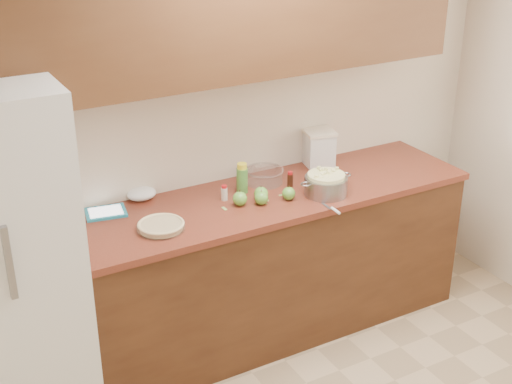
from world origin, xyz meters
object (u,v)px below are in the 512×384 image
pie (161,226)px  colander (326,184)px  flour_canister (319,147)px  tablet (106,212)px

pie → colander: size_ratio=0.75×
pie → flour_canister: bearing=16.0°
flour_canister → tablet: flour_canister is taller
pie → colander: 1.00m
pie → tablet: size_ratio=1.04×
colander → flour_canister: bearing=61.8°
tablet → colander: bearing=-7.3°
flour_canister → tablet: (-1.41, -0.03, -0.11)m
colander → pie: bearing=177.1°
pie → tablet: 0.38m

